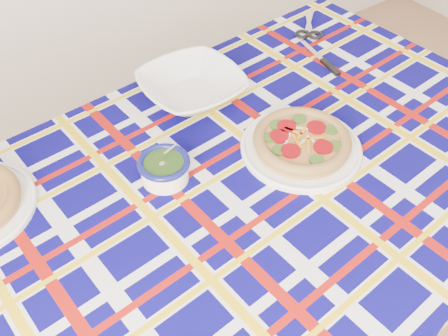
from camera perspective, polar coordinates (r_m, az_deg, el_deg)
dining_table at (r=1.32m, az=3.00°, el=-3.60°), size 1.77×1.20×0.79m
tablecloth at (r=1.30m, az=3.04°, el=-2.85°), size 1.81×1.23×0.11m
main_focaccia_plate at (r=1.33m, az=8.89°, el=3.06°), size 0.36×0.36×0.06m
pesto_bowl at (r=1.24m, az=-6.84°, el=0.08°), size 0.14×0.14×0.08m
serving_bowl at (r=1.49m, az=-3.69°, el=9.25°), size 0.30×0.30×0.07m
table_knife at (r=1.73m, az=10.14°, el=13.04°), size 0.06×0.24×0.01m
kitchen_scissors at (r=1.89m, az=9.70°, el=16.09°), size 0.22×0.22×0.02m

